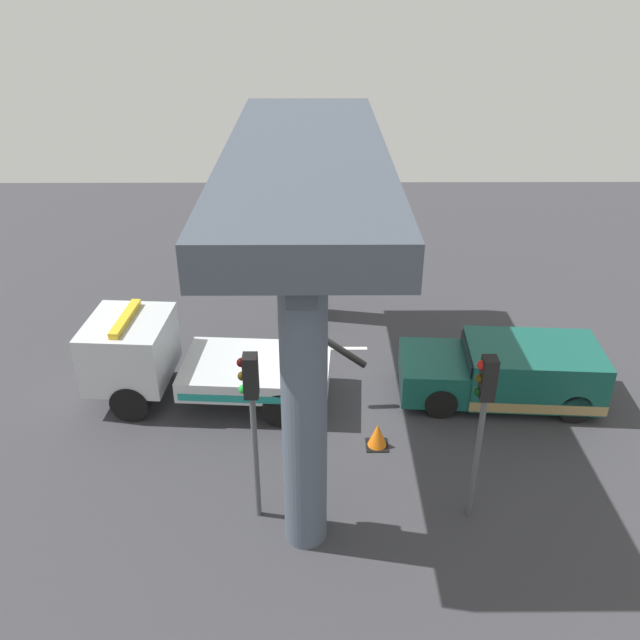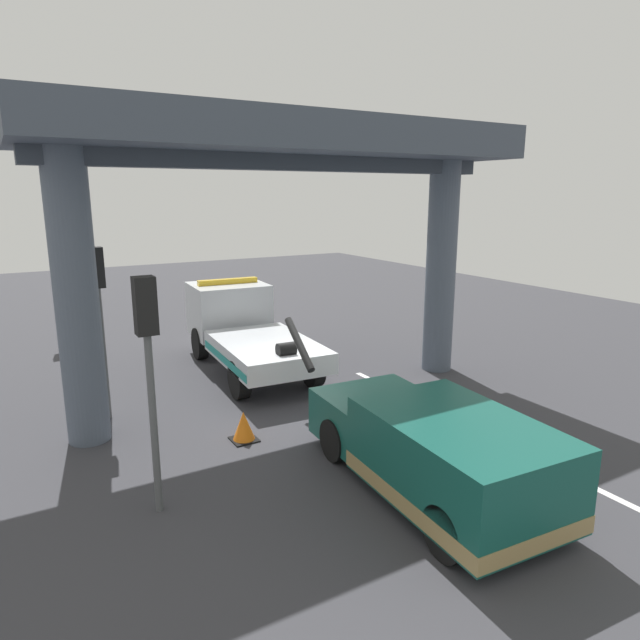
# 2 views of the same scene
# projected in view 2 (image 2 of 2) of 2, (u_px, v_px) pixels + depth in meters

# --- Properties ---
(ground_plane) EXTENTS (60.00, 40.00, 0.10)m
(ground_plane) POSITION_uv_depth(u_px,v_px,m) (301.00, 406.00, 13.86)
(ground_plane) COLOR #38383D
(lane_stripe_west) EXTENTS (2.60, 0.16, 0.01)m
(lane_stripe_west) POSITION_uv_depth(u_px,v_px,m) (584.00, 483.00, 10.08)
(lane_stripe_west) COLOR silver
(lane_stripe_west) RESTS_ON ground
(lane_stripe_mid) EXTENTS (2.60, 0.16, 0.01)m
(lane_stripe_mid) POSITION_uv_depth(u_px,v_px,m) (385.00, 386.00, 15.12)
(lane_stripe_mid) COLOR silver
(lane_stripe_mid) RESTS_ON ground
(lane_stripe_east) EXTENTS (2.60, 0.16, 0.01)m
(lane_stripe_east) POSITION_uv_depth(u_px,v_px,m) (285.00, 338.00, 20.17)
(lane_stripe_east) COLOR silver
(lane_stripe_east) RESTS_ON ground
(tow_truck_white) EXTENTS (7.32, 2.78, 2.46)m
(tow_truck_white) POSITION_uv_depth(u_px,v_px,m) (243.00, 326.00, 16.77)
(tow_truck_white) COLOR silver
(tow_truck_white) RESTS_ON ground
(towed_van_green) EXTENTS (5.33, 2.51, 1.58)m
(towed_van_green) POSITION_uv_depth(u_px,v_px,m) (435.00, 452.00, 9.57)
(towed_van_green) COLOR #145147
(towed_van_green) RESTS_ON ground
(overpass_structure) EXTENTS (3.60, 11.72, 6.81)m
(overpass_structure) POSITION_uv_depth(u_px,v_px,m) (289.00, 167.00, 12.98)
(overpass_structure) COLOR #4C5666
(overpass_structure) RESTS_ON ground
(traffic_light_near) EXTENTS (0.39, 0.32, 3.91)m
(traffic_light_near) POSITION_uv_depth(u_px,v_px,m) (148.00, 343.00, 8.59)
(traffic_light_near) COLOR #515456
(traffic_light_near) RESTS_ON ground
(traffic_light_far) EXTENTS (0.39, 0.32, 3.98)m
(traffic_light_far) POSITION_uv_depth(u_px,v_px,m) (98.00, 295.00, 12.36)
(traffic_light_far) COLOR #515456
(traffic_light_far) RESTS_ON ground
(traffic_light_mid) EXTENTS (0.39, 0.32, 4.00)m
(traffic_light_mid) POSITION_uv_depth(u_px,v_px,m) (57.00, 257.00, 19.51)
(traffic_light_mid) COLOR #515456
(traffic_light_mid) RESTS_ON ground
(traffic_cone_orange) EXTENTS (0.54, 0.54, 0.64)m
(traffic_cone_orange) POSITION_uv_depth(u_px,v_px,m) (244.00, 427.00, 11.75)
(traffic_cone_orange) COLOR orange
(traffic_cone_orange) RESTS_ON ground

